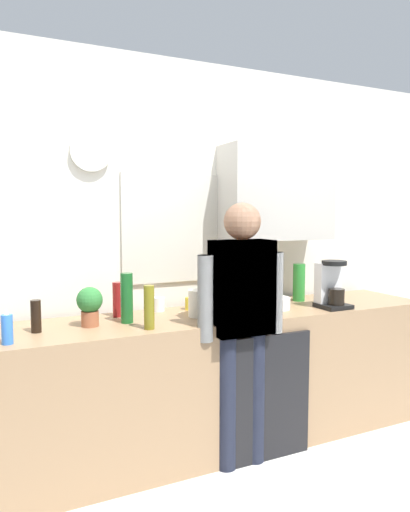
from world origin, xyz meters
TOP-DOWN VIEW (x-y plane):
  - ground_plane at (0.00, 0.00)m, footprint 8.00×8.00m
  - kitchen_counter at (0.00, 0.30)m, footprint 3.13×0.64m
  - dishwasher_panel at (0.20, -0.03)m, footprint 0.56×0.02m
  - back_wall_assembly at (0.07, 0.70)m, footprint 4.73×0.42m
  - coffee_maker at (0.79, 0.14)m, footprint 0.20×0.20m
  - bottle_olive_oil at (-0.55, 0.09)m, footprint 0.06×0.06m
  - bottle_red_vinegar at (-0.63, 0.48)m, footprint 0.06×0.06m
  - bottle_green_wine at (-0.62, 0.30)m, footprint 0.07×0.07m
  - bottle_clear_soda at (0.74, 0.44)m, footprint 0.09×0.09m
  - bottle_dark_sauce at (-1.13, 0.29)m, footprint 0.06×0.06m
  - cup_white_mug at (-0.34, 0.53)m, footprint 0.08×0.08m
  - cup_yellow_cup at (-0.13, 0.48)m, footprint 0.07×0.07m
  - cup_terracotta_mug at (0.23, 0.30)m, footprint 0.08×0.08m
  - mixing_bowl at (0.41, 0.26)m, footprint 0.22×0.22m
  - potted_plant at (-0.84, 0.30)m, footprint 0.15×0.15m
  - dish_soap at (-1.29, 0.10)m, footprint 0.06×0.06m
  - storage_canister at (-0.16, 0.27)m, footprint 0.14×0.14m
  - person_at_sink at (0.00, 0.00)m, footprint 0.57×0.22m
  - person_guest at (0.00, 0.00)m, footprint 0.57×0.22m

SIDE VIEW (x-z plane):
  - ground_plane at x=0.00m, z-range 0.00..0.00m
  - dishwasher_panel at x=0.20m, z-range 0.00..0.79m
  - kitchen_counter at x=0.00m, z-range 0.00..0.88m
  - mixing_bowl at x=0.41m, z-range 0.88..0.96m
  - cup_yellow_cup at x=-0.13m, z-range 0.88..0.97m
  - cup_terracotta_mug at x=0.23m, z-range 0.88..0.98m
  - cup_white_mug at x=-0.34m, z-range 0.88..0.98m
  - person_at_sink at x=0.00m, z-range 0.15..1.75m
  - person_guest at x=0.00m, z-range 0.15..1.75m
  - dish_soap at x=-1.29m, z-range 0.87..1.05m
  - storage_canister at x=-0.16m, z-range 0.88..1.05m
  - bottle_dark_sauce at x=-1.13m, z-range 0.88..1.06m
  - bottle_red_vinegar at x=-0.63m, z-range 0.88..1.10m
  - bottle_olive_oil at x=-0.55m, z-range 0.88..1.13m
  - potted_plant at x=-0.84m, z-range 0.90..1.13m
  - bottle_clear_soda at x=0.74m, z-range 0.88..1.16m
  - coffee_maker at x=0.79m, z-range 0.86..1.19m
  - bottle_green_wine at x=-0.62m, z-range 0.88..1.18m
  - back_wall_assembly at x=0.07m, z-range 0.05..2.65m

